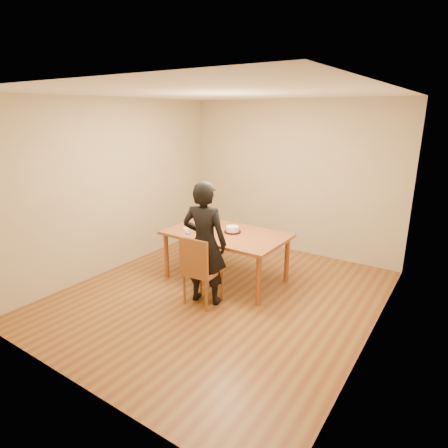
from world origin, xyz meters
The scene contains 16 objects.
room_shell centered at (0.00, 0.34, 1.35)m, with size 4.00×4.50×2.70m.
dining_table centered at (-0.23, 0.48, 0.73)m, with size 1.79×1.06×0.04m, color brown.
dining_chair centered at (-0.08, -0.29, 0.45)m, with size 0.42×0.42×0.04m, color brown.
cake_plate centered at (-0.15, 0.55, 0.76)m, with size 0.26×0.26×0.02m, color red.
cake centered at (-0.15, 0.55, 0.80)m, with size 0.19×0.19×0.06m, color white.
frosting_dome centered at (-0.15, 0.55, 0.85)m, with size 0.19×0.19×0.03m, color white.
frosting_tub centered at (-0.37, 0.04, 0.79)m, with size 0.09×0.09×0.08m, color white.
frosting_lid centered at (-0.66, 0.13, 0.76)m, with size 0.09×0.09×0.01m, color #1B1FB4.
frosting_dollop centered at (-0.66, 0.13, 0.77)m, with size 0.04×0.04×0.02m, color white.
ramekin_green centered at (-0.81, 0.27, 0.77)m, with size 0.08×0.08×0.04m, color white.
ramekin_yellow centered at (-0.86, 0.41, 0.77)m, with size 0.08×0.08×0.04m, color white.
ramekin_multi centered at (-0.80, 0.24, 0.77)m, with size 0.08×0.08×0.04m, color white.
candy_box_pink centered at (-0.76, 0.73, 0.76)m, with size 0.14×0.07×0.02m, color #C42E8F.
candy_box_green centered at (-0.77, 0.73, 0.78)m, with size 0.12×0.06×0.02m, color #3C961B.
spatula centered at (-0.32, 0.00, 0.76)m, with size 0.14×0.01×0.01m, color black.
person centered at (-0.08, -0.25, 0.83)m, with size 0.61×0.40×1.66m, color black.
Camera 1 is at (2.70, -3.94, 2.47)m, focal length 30.00 mm.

